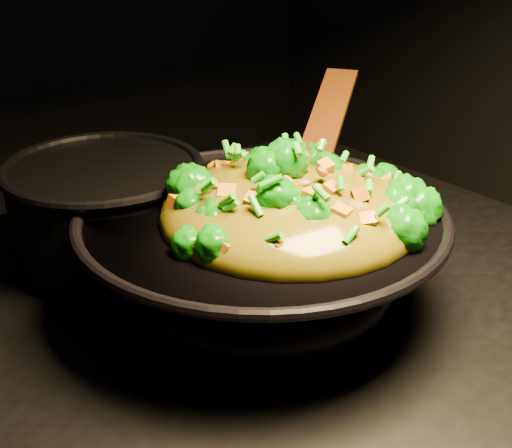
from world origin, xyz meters
TOP-DOWN VIEW (x-y plane):
  - wok at (0.11, 0.00)m, footprint 0.43×0.43m
  - stir_fry at (0.13, -0.03)m, footprint 0.39×0.39m
  - spatula at (0.25, 0.05)m, footprint 0.25×0.19m
  - back_pot at (0.02, 0.21)m, footprint 0.31×0.31m

SIDE VIEW (x-z plane):
  - wok at x=0.11m, z-range 0.90..1.02m
  - back_pot at x=0.02m, z-range 0.90..1.04m
  - spatula at x=0.25m, z-range 1.01..1.12m
  - stir_fry at x=0.13m, z-range 1.02..1.12m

